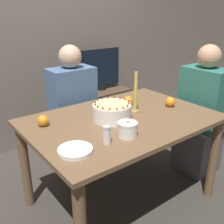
# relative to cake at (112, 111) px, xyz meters

# --- Properties ---
(ground_plane) EXTENTS (12.00, 12.00, 0.00)m
(ground_plane) POSITION_rel_cake_xyz_m (0.07, -0.03, -0.79)
(ground_plane) COLOR #3D3833
(wall_behind) EXTENTS (8.00, 0.05, 2.60)m
(wall_behind) POSITION_rel_cake_xyz_m (0.07, 1.37, 0.51)
(wall_behind) COLOR slate
(wall_behind) RESTS_ON ground_plane
(dining_table) EXTENTS (1.36, 0.94, 0.73)m
(dining_table) POSITION_rel_cake_xyz_m (0.07, -0.03, -0.17)
(dining_table) COLOR brown
(dining_table) RESTS_ON ground_plane
(cake) EXTENTS (0.28, 0.28, 0.13)m
(cake) POSITION_rel_cake_xyz_m (0.00, 0.00, 0.00)
(cake) COLOR white
(cake) RESTS_ON dining_table
(sugar_bowl) EXTENTS (0.13, 0.13, 0.12)m
(sugar_bowl) POSITION_rel_cake_xyz_m (-0.09, -0.28, -0.01)
(sugar_bowl) COLOR white
(sugar_bowl) RESTS_ON dining_table
(sugar_shaker) EXTENTS (0.05, 0.05, 0.11)m
(sugar_shaker) POSITION_rel_cake_xyz_m (-0.25, -0.27, -0.00)
(sugar_shaker) COLOR white
(sugar_shaker) RESTS_ON dining_table
(plate_stack) EXTENTS (0.20, 0.20, 0.02)m
(plate_stack) POSITION_rel_cake_xyz_m (-0.45, -0.25, -0.05)
(plate_stack) COLOR white
(plate_stack) RESTS_ON dining_table
(candle) EXTENTS (0.05, 0.05, 0.32)m
(candle) POSITION_rel_cake_xyz_m (0.22, -0.00, 0.07)
(candle) COLOR tan
(candle) RESTS_ON dining_table
(orange_fruit_0) EXTENTS (0.08, 0.08, 0.08)m
(orange_fruit_0) POSITION_rel_cake_xyz_m (0.29, 0.16, -0.02)
(orange_fruit_0) COLOR orange
(orange_fruit_0) RESTS_ON dining_table
(orange_fruit_1) EXTENTS (0.08, 0.08, 0.08)m
(orange_fruit_1) POSITION_rel_cake_xyz_m (0.54, -0.08, -0.02)
(orange_fruit_1) COLOR orange
(orange_fruit_1) RESTS_ON dining_table
(orange_fruit_2) EXTENTS (0.08, 0.08, 0.08)m
(orange_fruit_2) POSITION_rel_cake_xyz_m (-0.44, 0.19, -0.02)
(orange_fruit_2) COLOR orange
(orange_fruit_2) RESTS_ON dining_table
(person_man_blue_shirt) EXTENTS (0.40, 0.34, 1.20)m
(person_man_blue_shirt) POSITION_rel_cake_xyz_m (0.04, 0.64, -0.27)
(person_man_blue_shirt) COLOR #473D33
(person_man_blue_shirt) RESTS_ON ground_plane
(person_woman_floral) EXTENTS (0.34, 0.40, 1.21)m
(person_woman_floral) POSITION_rel_cake_xyz_m (0.95, -0.11, -0.27)
(person_woman_floral) COLOR #595960
(person_woman_floral) RESTS_ON ground_plane
(side_cabinet) EXTENTS (0.62, 0.43, 0.57)m
(side_cabinet) POSITION_rel_cake_xyz_m (0.70, 1.12, -0.51)
(side_cabinet) COLOR #4C3828
(side_cabinet) RESTS_ON ground_plane
(tv_monitor) EXTENTS (0.53, 0.10, 0.48)m
(tv_monitor) POSITION_rel_cake_xyz_m (0.70, 1.12, 0.03)
(tv_monitor) COLOR black
(tv_monitor) RESTS_ON side_cabinet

